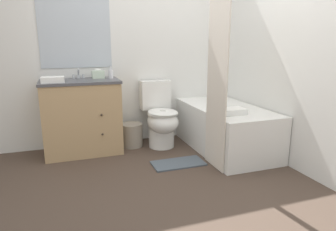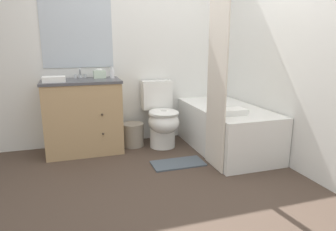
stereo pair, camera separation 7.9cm
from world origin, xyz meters
name	(u,v)px [view 1 (the left image)]	position (x,y,z in m)	size (l,w,h in m)	color
ground_plane	(187,190)	(0.00, 0.00, 0.00)	(14.00, 14.00, 0.00)	#47382D
wall_back	(140,43)	(-0.01, 1.56, 1.25)	(8.00, 0.06, 2.50)	silver
wall_right	(262,44)	(1.24, 0.77, 1.25)	(0.05, 2.53, 2.50)	silver
vanity_cabinet	(82,116)	(-0.78, 1.28, 0.44)	(0.87, 0.54, 0.85)	tan
sink_faucet	(79,75)	(-0.78, 1.46, 0.89)	(0.14, 0.12, 0.12)	silver
toilet	(161,118)	(0.14, 1.20, 0.36)	(0.38, 0.63, 0.79)	white
bathtub	(225,128)	(0.84, 0.84, 0.27)	(0.72, 1.40, 0.52)	white
shower_curtain	(217,75)	(0.47, 0.39, 0.95)	(0.02, 0.39, 1.89)	silver
wastebasket	(132,135)	(-0.20, 1.30, 0.14)	(0.27, 0.27, 0.29)	gray
tissue_box	(98,74)	(-0.56, 1.39, 0.90)	(0.14, 0.12, 0.11)	silver
soap_dispenser	(111,73)	(-0.42, 1.34, 0.91)	(0.06, 0.06, 0.14)	silver
hand_towel_folded	(53,80)	(-1.06, 1.17, 0.88)	(0.23, 0.17, 0.06)	white
bath_towel_folded	(231,111)	(0.69, 0.48, 0.56)	(0.30, 0.19, 0.06)	white
bath_mat	(178,163)	(0.14, 0.57, 0.01)	(0.56, 0.28, 0.02)	#4C5660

